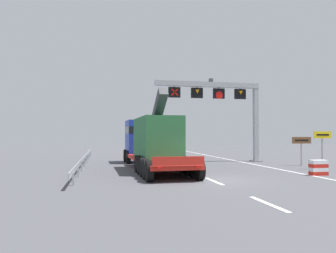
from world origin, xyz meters
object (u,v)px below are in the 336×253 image
overhead_lane_gantry (223,99)px  tourist_info_sign_brown (302,144)px  crash_barrier_striped (318,168)px  heavy_haul_truck_red (150,140)px  exit_sign_yellow (322,141)px

overhead_lane_gantry → tourist_info_sign_brown: (4.78, -4.45, -3.91)m
overhead_lane_gantry → tourist_info_sign_brown: 7.62m
overhead_lane_gantry → crash_barrier_striped: 11.47m
tourist_info_sign_brown → crash_barrier_striped: bearing=-115.5°
crash_barrier_striped → heavy_haul_truck_red: bearing=143.7°
heavy_haul_truck_red → exit_sign_yellow: bearing=-18.2°
exit_sign_yellow → tourist_info_sign_brown: (0.17, 2.66, -0.26)m
exit_sign_yellow → tourist_info_sign_brown: 2.68m
heavy_haul_truck_red → crash_barrier_striped: (9.13, -6.70, -1.54)m
tourist_info_sign_brown → exit_sign_yellow: bearing=-93.6°
heavy_haul_truck_red → overhead_lane_gantry: bearing=25.3°
crash_barrier_striped → exit_sign_yellow: bearing=49.3°
overhead_lane_gantry → heavy_haul_truck_red: overhead_lane_gantry is taller
heavy_haul_truck_red → tourist_info_sign_brown: (11.78, -1.15, -0.27)m
overhead_lane_gantry → heavy_haul_truck_red: (-6.99, -3.30, -3.64)m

